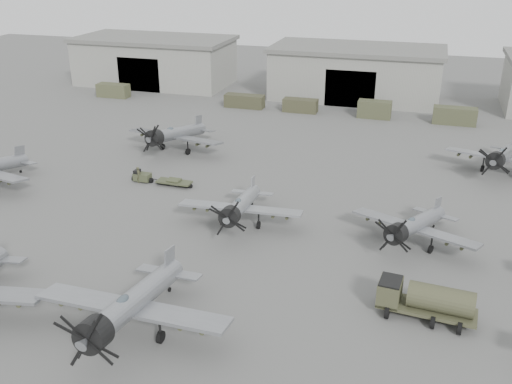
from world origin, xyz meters
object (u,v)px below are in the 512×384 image
at_px(aircraft_mid_2, 413,226).
at_px(aircraft_far_0, 174,134).
at_px(fuel_tanker, 426,299).
at_px(tug_trailer, 154,179).
at_px(ground_crew, 139,175).
at_px(aircraft_near_1, 129,306).
at_px(aircraft_mid_1, 240,206).
at_px(aircraft_far_1, 502,156).

xyz_separation_m(aircraft_mid_2, aircraft_far_0, (-30.34, 16.92, 0.30)).
relative_size(fuel_tanker, tug_trailer, 1.03).
bearing_deg(ground_crew, aircraft_far_0, -4.02).
bearing_deg(aircraft_near_1, aircraft_mid_1, 84.99).
relative_size(aircraft_far_1, fuel_tanker, 1.79).
bearing_deg(aircraft_far_0, aircraft_mid_1, -39.70).
distance_m(tug_trailer, ground_crew, 1.80).
distance_m(aircraft_near_1, aircraft_far_1, 47.05).
bearing_deg(aircraft_near_1, fuel_tanker, 24.16).
height_order(aircraft_mid_2, aircraft_far_1, aircraft_far_1).
bearing_deg(ground_crew, aircraft_far_1, -76.40).
distance_m(aircraft_far_0, tug_trailer, 10.52).
height_order(fuel_tanker, ground_crew, fuel_tanker).
bearing_deg(tug_trailer, ground_crew, -167.64).
xyz_separation_m(aircraft_mid_1, aircraft_mid_2, (15.65, 0.66, -0.04)).
bearing_deg(ground_crew, tug_trailer, -85.39).
relative_size(aircraft_mid_2, aircraft_far_0, 0.85).
height_order(aircraft_far_1, ground_crew, aircraft_far_1).
relative_size(aircraft_near_1, aircraft_mid_1, 1.17).
height_order(aircraft_far_1, fuel_tanker, aircraft_far_1).
relative_size(aircraft_mid_2, fuel_tanker, 1.61).
distance_m(aircraft_mid_1, tug_trailer, 14.68).
relative_size(aircraft_mid_2, aircraft_far_1, 0.90).
bearing_deg(aircraft_mid_2, fuel_tanker, -60.02).
xyz_separation_m(aircraft_near_1, tug_trailer, (-10.73, 25.24, -1.99)).
xyz_separation_m(aircraft_far_1, ground_crew, (-38.76, -14.10, -1.37)).
bearing_deg(fuel_tanker, tug_trailer, 154.84).
relative_size(aircraft_far_1, ground_crew, 6.86).
bearing_deg(aircraft_far_1, aircraft_near_1, -107.29).
bearing_deg(tug_trailer, aircraft_far_1, 21.74).
bearing_deg(aircraft_near_1, aircraft_far_1, 56.80).
xyz_separation_m(aircraft_near_1, aircraft_mid_2, (17.46, 18.45, -0.41)).
xyz_separation_m(aircraft_near_1, fuel_tanker, (18.85, 8.14, -0.98)).
relative_size(aircraft_near_1, ground_crew, 7.43).
bearing_deg(aircraft_mid_1, ground_crew, 149.68).
xyz_separation_m(aircraft_mid_1, fuel_tanker, (17.04, -9.64, -0.61)).
bearing_deg(aircraft_near_1, ground_crew, 117.35).
distance_m(aircraft_near_1, aircraft_far_0, 37.64).
xyz_separation_m(aircraft_far_0, ground_crew, (0.43, -10.46, -1.47)).
height_order(aircraft_mid_2, aircraft_far_0, aircraft_far_0).
relative_size(aircraft_mid_1, ground_crew, 6.36).
height_order(aircraft_far_0, fuel_tanker, aircraft_far_0).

